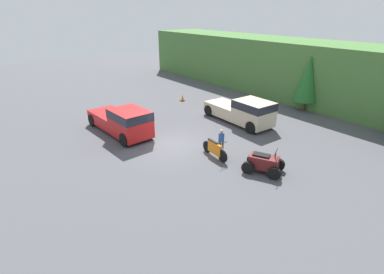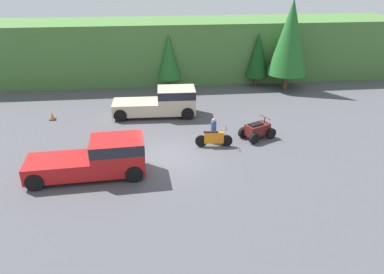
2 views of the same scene
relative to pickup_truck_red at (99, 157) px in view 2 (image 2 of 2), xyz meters
The scene contains 11 objects.
ground_plane 3.83m from the pickup_truck_red, 24.71° to the left, with size 80.00×80.00×0.00m, color #4C4C51.
hillside_backdrop 17.93m from the pickup_truck_red, 79.18° to the left, with size 44.00×6.00×5.21m.
tree_left 15.15m from the pickup_truck_red, 73.39° to the left, with size 1.98×1.98×4.50m.
tree_mid_left 18.64m from the pickup_truck_red, 50.11° to the left, with size 2.00×2.00×4.55m.
tree_mid_right 19.42m from the pickup_truck_red, 42.50° to the left, with size 3.24×3.24×7.37m.
pickup_truck_red is the anchor object (origin of this frame).
pickup_truck_second 8.65m from the pickup_truck_red, 66.00° to the left, with size 5.78×2.24×1.96m.
dirt_bike 6.80m from the pickup_truck_red, 22.75° to the left, with size 2.19×0.60×1.16m.
quad_atv 9.74m from the pickup_truck_red, 21.01° to the left, with size 2.35×2.00×1.28m.
rider_person 6.99m from the pickup_truck_red, 26.03° to the left, with size 0.34×0.35×1.60m.
traffic_cone 8.96m from the pickup_truck_red, 117.59° to the left, with size 0.42×0.42×0.55m.
Camera 2 is at (-0.55, -18.41, 9.83)m, focal length 35.00 mm.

